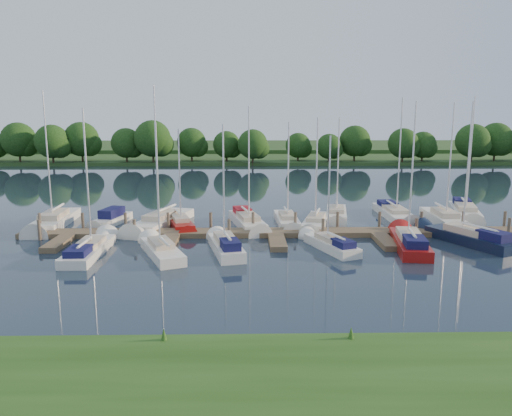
{
  "coord_description": "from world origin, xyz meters",
  "views": [
    {
      "loc": [
        -2.25,
        -30.41,
        9.57
      ],
      "look_at": [
        -1.52,
        8.0,
        2.2
      ],
      "focal_mm": 35.0,
      "sensor_mm": 36.0,
      "label": 1
    }
  ],
  "objects_px": {
    "dock": "(276,235)",
    "motorboat": "(111,220)",
    "sailboat_n_0": "(54,223)",
    "sailboat_n_5": "(287,221)",
    "sailboat_s_2": "(225,247)"
  },
  "relations": [
    {
      "from": "motorboat",
      "to": "sailboat_s_2",
      "type": "xyz_separation_m",
      "value": [
        10.34,
        -9.08,
        -0.01
      ]
    },
    {
      "from": "motorboat",
      "to": "dock",
      "type": "bearing_deg",
      "value": 173.9
    },
    {
      "from": "dock",
      "to": "sailboat_n_0",
      "type": "xyz_separation_m",
      "value": [
        -18.79,
        4.31,
        0.08
      ]
    },
    {
      "from": "sailboat_n_0",
      "to": "sailboat_n_5",
      "type": "height_order",
      "value": "sailboat_n_0"
    },
    {
      "from": "dock",
      "to": "sailboat_s_2",
      "type": "bearing_deg",
      "value": -132.63
    },
    {
      "from": "dock",
      "to": "motorboat",
      "type": "relative_size",
      "value": 7.14
    },
    {
      "from": "motorboat",
      "to": "sailboat_s_2",
      "type": "relative_size",
      "value": 0.61
    },
    {
      "from": "sailboat_n_5",
      "to": "dock",
      "type": "bearing_deg",
      "value": 71.58
    },
    {
      "from": "sailboat_n_0",
      "to": "sailboat_s_2",
      "type": "bearing_deg",
      "value": 147.92
    },
    {
      "from": "sailboat_n_5",
      "to": "sailboat_s_2",
      "type": "bearing_deg",
      "value": 57.08
    },
    {
      "from": "dock",
      "to": "motorboat",
      "type": "xyz_separation_m",
      "value": [
        -14.09,
        5.01,
        0.15
      ]
    },
    {
      "from": "motorboat",
      "to": "sailboat_s_2",
      "type": "bearing_deg",
      "value": 152.22
    },
    {
      "from": "sailboat_s_2",
      "to": "sailboat_n_5",
      "type": "bearing_deg",
      "value": 47.24
    },
    {
      "from": "sailboat_n_0",
      "to": "motorboat",
      "type": "bearing_deg",
      "value": -174.42
    },
    {
      "from": "motorboat",
      "to": "sailboat_s_2",
      "type": "distance_m",
      "value": 13.76
    }
  ]
}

